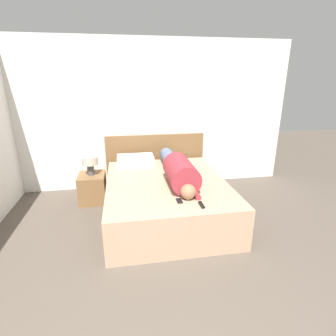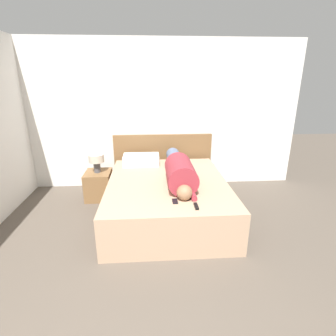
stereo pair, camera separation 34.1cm
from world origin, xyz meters
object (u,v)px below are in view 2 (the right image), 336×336
Objects in this scene: person_lying at (179,170)px; tv_remote at (196,206)px; table_lamp at (96,160)px; cell_phone at (175,201)px; pillow_near_headboard at (141,160)px; nightstand at (99,185)px; bed at (167,198)px.

person_lying reaches higher than tv_remote.
cell_phone is (1.17, -1.36, -0.12)m from table_lamp.
cell_phone is at bearing -100.22° from person_lying.
tv_remote is (0.11, -0.81, -0.15)m from person_lying.
pillow_near_headboard reaches higher than cell_phone.
pillow_near_headboard is at bearing 112.42° from tv_remote.
nightstand is 3.69× the size of cell_phone.
nightstand is at bearing 151.43° from person_lying.
cell_phone is at bearing 145.95° from tv_remote.
pillow_near_headboard reaches higher than nightstand.
person_lying is 2.86× the size of pillow_near_headboard.
table_lamp reaches higher than bed.
person_lying is at bearing -55.34° from pillow_near_headboard.
bed is at bearing 108.46° from tv_remote.
pillow_near_headboard is at bearing 116.35° from bed.
tv_remote is at bearing -34.05° from cell_phone.
person_lying is 0.69m from cell_phone.
pillow_near_headboard is (0.73, 0.11, -0.04)m from table_lamp.
pillow_near_headboard is 4.02× the size of tv_remote.
table_lamp is 0.51× the size of pillow_near_headboard.
bed is at bearing 94.00° from cell_phone.
nightstand is 3.20× the size of tv_remote.
table_lamp is at bearing 0.00° from nightstand.
bed is at bearing 174.48° from person_lying.
table_lamp is at bearing 148.58° from bed.
person_lying is at bearing 79.78° from cell_phone.
nightstand is at bearing 148.58° from bed.
table_lamp reaches higher than nightstand.
person_lying is 0.84m from tv_remote.
pillow_near_headboard is (-0.39, 0.79, 0.36)m from bed.
table_lamp is 2.06m from tv_remote.
tv_remote is at bearing -47.31° from nightstand.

